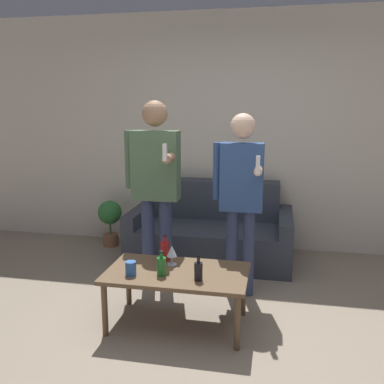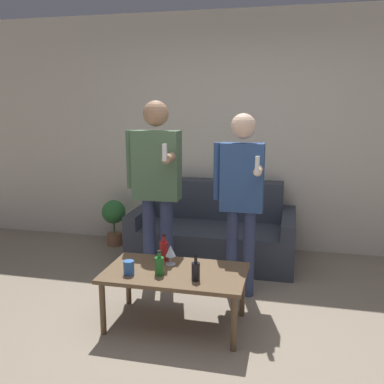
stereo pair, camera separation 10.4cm
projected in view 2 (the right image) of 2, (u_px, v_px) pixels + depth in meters
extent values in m
plane|color=gray|center=(197.00, 347.00, 3.01)|extent=(16.00, 16.00, 0.00)
cube|color=beige|center=(240.00, 133.00, 4.92)|extent=(8.00, 0.06, 2.70)
cube|color=#383D47|center=(211.00, 246.00, 4.54)|extent=(1.45, 0.67, 0.39)
cube|color=#383D47|center=(218.00, 215.00, 4.94)|extent=(1.45, 0.26, 0.83)
cube|color=#383D47|center=(144.00, 231.00, 4.83)|extent=(0.14, 0.92, 0.55)
cube|color=#383D47|center=(288.00, 241.00, 4.48)|extent=(0.14, 0.92, 0.55)
cube|color=brown|center=(175.00, 273.00, 3.23)|extent=(1.07, 0.61, 0.03)
cylinder|color=brown|center=(103.00, 308.00, 3.14)|extent=(0.04, 0.04, 0.41)
cylinder|color=brown|center=(234.00, 323.00, 2.93)|extent=(0.04, 0.04, 0.41)
cylinder|color=brown|center=(128.00, 281.00, 3.63)|extent=(0.04, 0.04, 0.41)
cylinder|color=brown|center=(242.00, 292.00, 3.42)|extent=(0.04, 0.04, 0.41)
cylinder|color=black|center=(196.00, 272.00, 3.05)|extent=(0.06, 0.06, 0.13)
cylinder|color=black|center=(196.00, 260.00, 3.03)|extent=(0.02, 0.02, 0.05)
cylinder|color=black|center=(196.00, 257.00, 3.03)|extent=(0.03, 0.03, 0.01)
cylinder|color=#23752D|center=(159.00, 266.00, 3.15)|extent=(0.07, 0.07, 0.13)
cylinder|color=#23752D|center=(159.00, 254.00, 3.13)|extent=(0.03, 0.03, 0.05)
cylinder|color=black|center=(159.00, 252.00, 3.13)|extent=(0.03, 0.03, 0.01)
cylinder|color=#B21E1E|center=(164.00, 251.00, 3.44)|extent=(0.07, 0.07, 0.15)
cylinder|color=#B21E1E|center=(164.00, 238.00, 3.42)|extent=(0.03, 0.03, 0.06)
cylinder|color=black|center=(164.00, 236.00, 3.42)|extent=(0.03, 0.03, 0.01)
cylinder|color=silver|center=(171.00, 264.00, 3.37)|extent=(0.08, 0.08, 0.01)
cylinder|color=silver|center=(171.00, 260.00, 3.36)|extent=(0.01, 0.01, 0.06)
cone|color=silver|center=(171.00, 251.00, 3.34)|extent=(0.08, 0.08, 0.09)
cylinder|color=#3366B2|center=(129.00, 268.00, 3.16)|extent=(0.08, 0.08, 0.10)
cylinder|color=navy|center=(149.00, 242.00, 4.00)|extent=(0.12, 0.12, 0.83)
cylinder|color=navy|center=(167.00, 243.00, 3.97)|extent=(0.12, 0.12, 0.83)
cube|color=#4C6B4C|center=(157.00, 165.00, 3.84)|extent=(0.42, 0.19, 0.62)
sphere|color=#9E7556|center=(156.00, 113.00, 3.75)|extent=(0.23, 0.23, 0.23)
cylinder|color=#4C6B4C|center=(130.00, 159.00, 3.88)|extent=(0.08, 0.08, 0.53)
cylinder|color=#9E7556|center=(170.00, 157.00, 3.65)|extent=(0.08, 0.28, 0.08)
cube|color=white|center=(165.00, 152.00, 3.48)|extent=(0.03, 0.03, 0.14)
cylinder|color=navy|center=(232.00, 253.00, 3.78)|extent=(0.10, 0.10, 0.78)
cylinder|color=navy|center=(249.00, 254.00, 3.75)|extent=(0.10, 0.10, 0.78)
cube|color=#2D4C84|center=(242.00, 177.00, 3.63)|extent=(0.36, 0.16, 0.58)
sphere|color=beige|center=(243.00, 126.00, 3.54)|extent=(0.21, 0.21, 0.21)
cylinder|color=#2D4C84|center=(217.00, 171.00, 3.67)|extent=(0.07, 0.07, 0.49)
cylinder|color=beige|center=(259.00, 170.00, 3.46)|extent=(0.07, 0.25, 0.07)
cube|color=white|center=(257.00, 165.00, 3.30)|extent=(0.03, 0.03, 0.14)
cylinder|color=#936042|center=(115.00, 239.00, 5.18)|extent=(0.18, 0.18, 0.14)
cylinder|color=#476B38|center=(114.00, 227.00, 5.15)|extent=(0.02, 0.02, 0.17)
sphere|color=#337A38|center=(114.00, 212.00, 5.11)|extent=(0.28, 0.28, 0.28)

